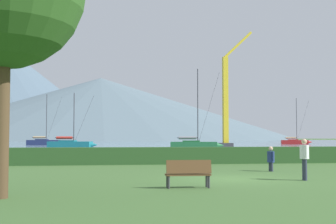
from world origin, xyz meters
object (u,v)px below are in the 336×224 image
object	(u,v)px
sailboat_slip_5	(71,144)
park_bench_under_tree	(188,172)
sailboat_slip_2	(295,142)
person_seated_viewer	(271,158)
sailboat_slip_9	(195,145)
person_standing_walker	(304,156)
sailboat_slip_8	(44,142)
dock_crane	(226,108)

from	to	relation	value
sailboat_slip_5	park_bench_under_tree	bearing A→B (deg)	-68.90
sailboat_slip_2	person_seated_viewer	size ratio (longest dim) A/B	9.01
sailboat_slip_2	person_seated_viewer	world-z (taller)	sailboat_slip_2
sailboat_slip_9	person_standing_walker	world-z (taller)	sailboat_slip_9
sailboat_slip_8	dock_crane	distance (m)	46.44
park_bench_under_tree	person_seated_viewer	xyz separation A→B (m)	(5.65, 6.96, 0.16)
park_bench_under_tree	person_standing_walker	size ratio (longest dim) A/B	0.93
sailboat_slip_8	person_seated_viewer	distance (m)	85.23
park_bench_under_tree	sailboat_slip_5	bearing A→B (deg)	97.83
sailboat_slip_2	dock_crane	bearing A→B (deg)	-109.47
park_bench_under_tree	sailboat_slip_8	bearing A→B (deg)	100.12
person_seated_viewer	sailboat_slip_9	bearing A→B (deg)	76.32
sailboat_slip_8	sailboat_slip_9	xyz separation A→B (m)	(25.20, -39.47, -0.02)
person_standing_walker	park_bench_under_tree	bearing A→B (deg)	-148.97
sailboat_slip_2	park_bench_under_tree	distance (m)	102.52
sailboat_slip_2	person_seated_viewer	bearing A→B (deg)	-96.68
sailboat_slip_9	dock_crane	size ratio (longest dim) A/B	0.62
sailboat_slip_8	person_standing_walker	world-z (taller)	sailboat_slip_8
sailboat_slip_9	person_standing_walker	bearing A→B (deg)	-83.46
sailboat_slip_2	sailboat_slip_5	distance (m)	61.78
sailboat_slip_5	park_bench_under_tree	world-z (taller)	sailboat_slip_5
sailboat_slip_9	person_standing_walker	xyz separation A→B (m)	(-6.03, -48.36, 0.32)
sailboat_slip_9	person_seated_viewer	distance (m)	43.81
park_bench_under_tree	dock_crane	distance (m)	59.39
dock_crane	person_seated_viewer	bearing A→B (deg)	-103.62
sailboat_slip_5	sailboat_slip_8	world-z (taller)	sailboat_slip_8
person_standing_walker	sailboat_slip_2	bearing A→B (deg)	75.13
sailboat_slip_8	park_bench_under_tree	world-z (taller)	sailboat_slip_8
person_seated_viewer	dock_crane	bearing A→B (deg)	69.93
sailboat_slip_2	sailboat_slip_9	distance (m)	53.73
park_bench_under_tree	dock_crane	world-z (taller)	dock_crane
sailboat_slip_2	sailboat_slip_9	world-z (taller)	sailboat_slip_9
park_bench_under_tree	person_standing_walker	bearing A→B (deg)	23.16
sailboat_slip_2	person_standing_walker	bearing A→B (deg)	-95.75
sailboat_slip_8	person_standing_walker	size ratio (longest dim) A/B	6.75
sailboat_slip_5	sailboat_slip_9	world-z (taller)	sailboat_slip_9
dock_crane	person_standing_walker	bearing A→B (deg)	-102.95
sailboat_slip_2	sailboat_slip_9	bearing A→B (deg)	-111.03
sailboat_slip_5	sailboat_slip_8	xyz separation A→B (m)	(-7.28, 31.33, 0.05)
sailboat_slip_9	sailboat_slip_2	bearing A→B (deg)	64.38
person_seated_viewer	dock_crane	world-z (taller)	dock_crane
sailboat_slip_8	park_bench_under_tree	xyz separation A→B (m)	(14.04, -89.89, -0.15)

